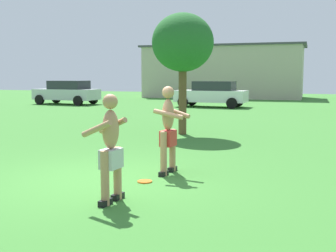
{
  "coord_description": "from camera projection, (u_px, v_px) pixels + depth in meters",
  "views": [
    {
      "loc": [
        3.77,
        -7.13,
        1.96
      ],
      "look_at": [
        1.0,
        1.22,
        0.92
      ],
      "focal_mm": 46.18,
      "sensor_mm": 36.0,
      "label": 1
    }
  ],
  "objects": [
    {
      "name": "ground_plane",
      "position": [
        98.0,
        180.0,
        8.14
      ],
      "size": [
        80.0,
        80.0,
        0.0
      ],
      "primitive_type": "plane",
      "color": "#38752D"
    },
    {
      "name": "player_near",
      "position": [
        110.0,
        146.0,
        6.6
      ],
      "size": [
        0.61,
        0.7,
        1.68
      ],
      "color": "black",
      "rests_on": "ground_plane"
    },
    {
      "name": "player_in_red",
      "position": [
        168.0,
        128.0,
        8.54
      ],
      "size": [
        0.65,
        0.7,
        1.74
      ],
      "color": "black",
      "rests_on": "ground_plane"
    },
    {
      "name": "frisbee",
      "position": [
        145.0,
        181.0,
        7.94
      ],
      "size": [
        0.27,
        0.27,
        0.03
      ],
      "primitive_type": "cylinder",
      "color": "orange",
      "rests_on": "ground_plane"
    },
    {
      "name": "car_white_near_post",
      "position": [
        212.0,
        94.0,
        26.41
      ],
      "size": [
        4.37,
        2.18,
        1.58
      ],
      "color": "white",
      "rests_on": "ground_plane"
    },
    {
      "name": "car_silver_mid_lot",
      "position": [
        67.0,
        92.0,
        28.84
      ],
      "size": [
        4.4,
        2.25,
        1.58
      ],
      "color": "silver",
      "rests_on": "ground_plane"
    },
    {
      "name": "outbuilding_behind_lot",
      "position": [
        224.0,
        72.0,
        37.77
      ],
      "size": [
        13.76,
        5.92,
        4.47
      ],
      "color": "#B2A893",
      "rests_on": "ground_plane"
    },
    {
      "name": "tree_left_field",
      "position": [
        183.0,
        44.0,
        14.02
      ],
      "size": [
        2.01,
        2.01,
        3.96
      ],
      "color": "brown",
      "rests_on": "ground_plane"
    }
  ]
}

